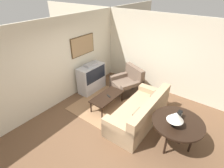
{
  "coord_description": "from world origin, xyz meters",
  "views": [
    {
      "loc": [
        -2.94,
        -2.2,
        3.54
      ],
      "look_at": [
        0.8,
        0.66,
        0.75
      ],
      "focal_mm": 28.0,
      "sensor_mm": 36.0,
      "label": 1
    }
  ],
  "objects_px": {
    "coffee_table": "(107,97)",
    "table_lamp": "(176,116)",
    "armchair": "(127,84)",
    "console_table": "(178,124)",
    "mantel_clock": "(179,115)",
    "couch": "(140,113)",
    "tv": "(92,78)"
  },
  "relations": [
    {
      "from": "tv",
      "to": "table_lamp",
      "type": "xyz_separation_m",
      "value": [
        -0.82,
        -3.3,
        0.49
      ]
    },
    {
      "from": "coffee_table",
      "to": "console_table",
      "type": "xyz_separation_m",
      "value": [
        -0.16,
        -2.25,
        0.28
      ]
    },
    {
      "from": "couch",
      "to": "mantel_clock",
      "type": "distance_m",
      "value": 1.16
    },
    {
      "from": "coffee_table",
      "to": "console_table",
      "type": "distance_m",
      "value": 2.28
    },
    {
      "from": "tv",
      "to": "coffee_table",
      "type": "height_order",
      "value": "tv"
    },
    {
      "from": "couch",
      "to": "table_lamp",
      "type": "distance_m",
      "value": 1.3
    },
    {
      "from": "couch",
      "to": "mantel_clock",
      "type": "relative_size",
      "value": 11.46
    },
    {
      "from": "table_lamp",
      "to": "mantel_clock",
      "type": "xyz_separation_m",
      "value": [
        0.31,
        -0.0,
        -0.18
      ]
    },
    {
      "from": "tv",
      "to": "table_lamp",
      "type": "bearing_deg",
      "value": -103.89
    },
    {
      "from": "table_lamp",
      "to": "mantel_clock",
      "type": "height_order",
      "value": "table_lamp"
    },
    {
      "from": "console_table",
      "to": "tv",
      "type": "bearing_deg",
      "value": 79.4
    },
    {
      "from": "console_table",
      "to": "mantel_clock",
      "type": "xyz_separation_m",
      "value": [
        0.12,
        0.04,
        0.16
      ]
    },
    {
      "from": "tv",
      "to": "console_table",
      "type": "relative_size",
      "value": 0.9
    },
    {
      "from": "couch",
      "to": "table_lamp",
      "type": "relative_size",
      "value": 5.8
    },
    {
      "from": "armchair",
      "to": "console_table",
      "type": "distance_m",
      "value": 2.69
    },
    {
      "from": "console_table",
      "to": "couch",
      "type": "bearing_deg",
      "value": 80.48
    },
    {
      "from": "coffee_table",
      "to": "table_lamp",
      "type": "xyz_separation_m",
      "value": [
        -0.35,
        -2.21,
        0.62
      ]
    },
    {
      "from": "tv",
      "to": "coffee_table",
      "type": "bearing_deg",
      "value": -113.08
    },
    {
      "from": "armchair",
      "to": "table_lamp",
      "type": "distance_m",
      "value": 2.83
    },
    {
      "from": "tv",
      "to": "mantel_clock",
      "type": "bearing_deg",
      "value": -98.68
    },
    {
      "from": "couch",
      "to": "console_table",
      "type": "distance_m",
      "value": 1.15
    },
    {
      "from": "console_table",
      "to": "mantel_clock",
      "type": "distance_m",
      "value": 0.2
    },
    {
      "from": "tv",
      "to": "table_lamp",
      "type": "relative_size",
      "value": 2.86
    },
    {
      "from": "console_table",
      "to": "table_lamp",
      "type": "xyz_separation_m",
      "value": [
        -0.19,
        0.04,
        0.33
      ]
    },
    {
      "from": "coffee_table",
      "to": "mantel_clock",
      "type": "xyz_separation_m",
      "value": [
        -0.04,
        -2.21,
        0.44
      ]
    },
    {
      "from": "table_lamp",
      "to": "console_table",
      "type": "bearing_deg",
      "value": -11.79
    },
    {
      "from": "tv",
      "to": "armchair",
      "type": "height_order",
      "value": "tv"
    },
    {
      "from": "mantel_clock",
      "to": "tv",
      "type": "bearing_deg",
      "value": 81.32
    },
    {
      "from": "table_lamp",
      "to": "tv",
      "type": "bearing_deg",
      "value": 76.11
    },
    {
      "from": "tv",
      "to": "couch",
      "type": "relative_size",
      "value": 0.49
    },
    {
      "from": "coffee_table",
      "to": "table_lamp",
      "type": "bearing_deg",
      "value": -99.06
    },
    {
      "from": "tv",
      "to": "console_table",
      "type": "distance_m",
      "value": 3.4
    }
  ]
}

